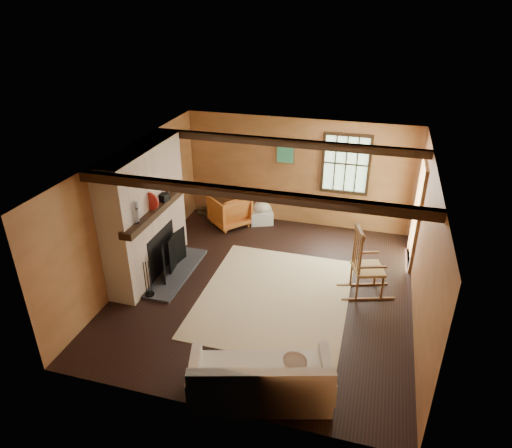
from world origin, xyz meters
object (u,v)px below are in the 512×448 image
(sofa, at_px, (261,382))
(armchair, at_px, (229,210))
(rocking_chair, at_px, (366,266))
(fireplace, at_px, (147,218))
(laundry_basket, at_px, (261,217))

(sofa, relative_size, armchair, 2.50)
(rocking_chair, xyz_separation_m, armchair, (-3.10, 1.87, -0.18))
(fireplace, height_order, armchair, fireplace)
(fireplace, xyz_separation_m, rocking_chair, (3.89, 0.34, -0.57))
(armchair, bearing_deg, laundry_basket, 152.47)
(fireplace, height_order, sofa, fireplace)
(laundry_basket, xyz_separation_m, armchair, (-0.67, -0.26, 0.21))
(sofa, bearing_deg, armchair, 97.35)
(laundry_basket, relative_size, armchair, 0.63)
(rocking_chair, height_order, laundry_basket, rocking_chair)
(fireplace, relative_size, rocking_chair, 1.89)
(fireplace, height_order, laundry_basket, fireplace)
(laundry_basket, bearing_deg, sofa, -74.92)
(rocking_chair, distance_m, laundry_basket, 3.25)
(rocking_chair, xyz_separation_m, sofa, (-1.11, -2.74, -0.27))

